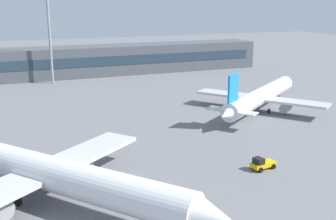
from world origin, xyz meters
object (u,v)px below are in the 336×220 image
object	(u,v)px
airplane_mid	(262,96)
baggage_tug_yellow	(262,164)
floodlight_tower_west	(49,23)
airplane_near	(49,173)

from	to	relation	value
airplane_mid	baggage_tug_yellow	world-z (taller)	airplane_mid
airplane_mid	floodlight_tower_west	world-z (taller)	floodlight_tower_west
airplane_near	baggage_tug_yellow	size ratio (longest dim) A/B	10.02
airplane_mid	baggage_tug_yellow	distance (m)	33.43
baggage_tug_yellow	floodlight_tower_west	xyz separation A→B (m)	(-17.57, 75.27, 15.94)
airplane_mid	floodlight_tower_west	xyz separation A→B (m)	(-36.68, 47.94, 13.72)
airplane_near	baggage_tug_yellow	bearing A→B (deg)	-3.24
floodlight_tower_west	airplane_mid	bearing A→B (deg)	-52.58
airplane_mid	baggage_tug_yellow	bearing A→B (deg)	-124.97
baggage_tug_yellow	floodlight_tower_west	bearing A→B (deg)	103.14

